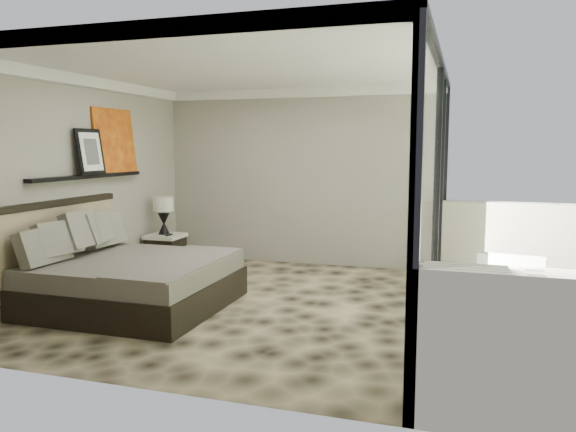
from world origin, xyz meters
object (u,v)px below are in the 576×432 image
(bed, at_px, (126,277))
(table_lamp, at_px, (164,210))
(nightstand, at_px, (166,250))
(lounger, at_px, (502,302))

(bed, xyz_separation_m, table_lamp, (-0.70, 2.10, 0.55))
(nightstand, xyz_separation_m, table_lamp, (-0.02, -0.00, 0.63))
(nightstand, relative_size, lounger, 0.32)
(lounger, bearing_deg, bed, -158.60)
(bed, xyz_separation_m, lounger, (4.24, 0.82, -0.16))
(bed, bearing_deg, nightstand, 108.00)
(nightstand, xyz_separation_m, lounger, (4.92, -1.28, -0.08))
(bed, distance_m, lounger, 4.32)
(bed, height_order, table_lamp, bed)
(table_lamp, bearing_deg, lounger, -14.58)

